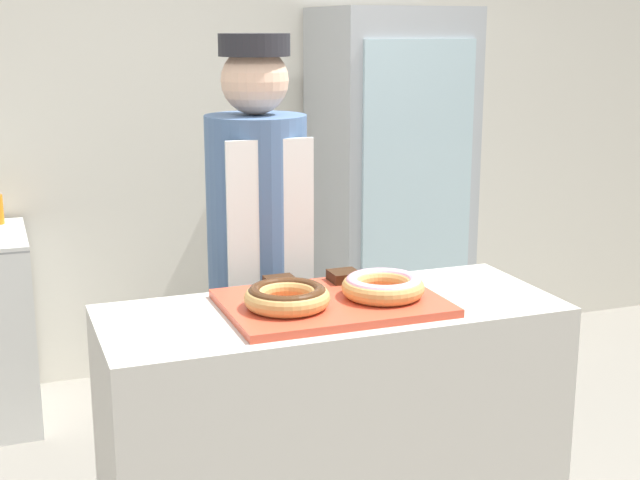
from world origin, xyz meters
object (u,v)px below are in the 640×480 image
(brownie_back_right, at_px, (344,276))
(serving_tray, at_px, (332,303))
(brownie_back_left, at_px, (281,283))
(baker_person, at_px, (259,270))
(beverage_fridge, at_px, (389,193))
(donut_chocolate_glaze, at_px, (287,296))
(donut_light_glaze, at_px, (383,286))

(brownie_back_right, bearing_deg, serving_tray, -122.64)
(brownie_back_left, relative_size, brownie_back_right, 1.00)
(baker_person, bearing_deg, serving_tray, -83.65)
(brownie_back_left, distance_m, beverage_fridge, 1.92)
(donut_chocolate_glaze, relative_size, brownie_back_right, 2.75)
(donut_light_glaze, height_order, brownie_back_left, donut_light_glaze)
(serving_tray, xyz_separation_m, beverage_fridge, (0.99, 1.74, -0.04))
(baker_person, bearing_deg, donut_chocolate_glaze, -98.63)
(donut_chocolate_glaze, bearing_deg, brownie_back_right, 37.61)
(donut_chocolate_glaze, bearing_deg, baker_person, 81.37)
(serving_tray, relative_size, brownie_back_left, 7.02)
(serving_tray, height_order, beverage_fridge, beverage_fridge)
(brownie_back_left, xyz_separation_m, brownie_back_right, (0.21, 0.00, 0.00))
(serving_tray, height_order, baker_person, baker_person)
(brownie_back_left, relative_size, baker_person, 0.05)
(baker_person, height_order, beverage_fridge, beverage_fridge)
(serving_tray, xyz_separation_m, brownie_back_right, (0.11, 0.16, 0.03))
(brownie_back_left, xyz_separation_m, baker_person, (0.04, 0.39, -0.06))
(brownie_back_left, distance_m, brownie_back_right, 0.21)
(brownie_back_left, height_order, beverage_fridge, beverage_fridge)
(donut_chocolate_glaze, distance_m, donut_light_glaze, 0.30)
(brownie_back_right, bearing_deg, beverage_fridge, 60.76)
(donut_chocolate_glaze, height_order, brownie_back_left, donut_chocolate_glaze)
(serving_tray, xyz_separation_m, baker_person, (-0.06, 0.55, -0.04))
(serving_tray, relative_size, donut_light_glaze, 2.56)
(donut_chocolate_glaze, bearing_deg, serving_tray, 12.12)
(donut_chocolate_glaze, bearing_deg, beverage_fridge, 57.33)
(brownie_back_right, bearing_deg, brownie_back_left, 180.00)
(baker_person, bearing_deg, brownie_back_right, -66.69)
(brownie_back_left, bearing_deg, brownie_back_right, 0.00)
(serving_tray, relative_size, baker_person, 0.36)
(donut_light_glaze, relative_size, baker_person, 0.14)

